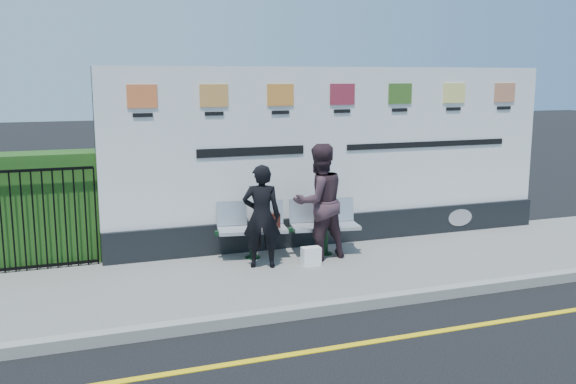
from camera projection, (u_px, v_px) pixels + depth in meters
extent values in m
plane|color=black|center=(436.00, 332.00, 7.53)|extent=(80.00, 80.00, 0.00)
cube|color=slate|center=(345.00, 268.00, 9.83)|extent=(14.00, 3.00, 0.12)
cube|color=gray|center=(394.00, 299.00, 8.44)|extent=(14.00, 0.18, 0.14)
cube|color=yellow|center=(436.00, 332.00, 7.53)|extent=(14.00, 0.10, 0.01)
cube|color=black|center=(338.00, 227.00, 11.19)|extent=(8.00, 0.30, 0.50)
cube|color=white|center=(340.00, 141.00, 10.93)|extent=(8.00, 0.14, 2.50)
cube|color=#234E17|center=(24.00, 209.00, 9.78)|extent=(2.35, 0.70, 1.70)
imported|color=black|center=(262.00, 216.00, 9.58)|extent=(0.66, 0.54, 1.56)
imported|color=#3A262D|center=(319.00, 202.00, 10.03)|extent=(0.99, 0.83, 1.82)
cube|color=black|center=(271.00, 220.00, 10.14)|extent=(0.30, 0.15, 0.23)
cube|color=white|center=(311.00, 256.00, 9.77)|extent=(0.28, 0.17, 0.28)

